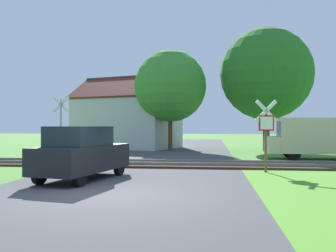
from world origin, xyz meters
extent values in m
plane|color=#4C8433|center=(0.00, 0.00, 0.00)|extent=(160.00, 160.00, 0.00)
cube|color=#424244|center=(0.00, 2.00, 0.00)|extent=(7.62, 80.00, 0.01)
cube|color=#422D1E|center=(0.00, 7.44, 0.05)|extent=(60.00, 2.60, 0.10)
cube|color=slate|center=(0.00, 8.15, 0.16)|extent=(60.00, 0.08, 0.12)
cube|color=slate|center=(0.00, 6.72, 0.16)|extent=(60.00, 0.08, 0.12)
cylinder|color=brown|center=(4.68, 5.43, 1.26)|extent=(0.10, 0.10, 2.53)
cube|color=red|center=(4.70, 5.37, 1.91)|extent=(0.59, 0.15, 0.60)
cube|color=white|center=(4.70, 5.34, 1.91)|extent=(0.48, 0.11, 0.49)
cube|color=white|center=(4.70, 5.37, 2.38)|extent=(0.87, 0.20, 0.88)
cube|color=white|center=(4.70, 5.37, 2.38)|extent=(0.87, 0.20, 0.88)
cylinder|color=#9E9EA5|center=(-5.20, 9.19, 1.59)|extent=(0.09, 0.09, 3.18)
cube|color=white|center=(-5.21, 9.25, 2.93)|extent=(0.88, 0.12, 0.88)
cube|color=white|center=(-5.21, 9.25, 2.93)|extent=(0.88, 0.12, 0.88)
cube|color=#B7B7BC|center=(-4.38, 20.99, 2.06)|extent=(8.92, 7.50, 4.12)
cube|color=#562823|center=(-4.78, 19.67, 4.97)|extent=(8.59, 5.31, 2.02)
cube|color=#562823|center=(-3.98, 22.31, 4.97)|extent=(8.59, 5.31, 2.02)
cube|color=brown|center=(-2.36, 20.38, 4.95)|extent=(0.62, 0.62, 1.10)
cylinder|color=#513823|center=(6.46, 18.01, 1.54)|extent=(0.48, 0.48, 3.08)
sphere|color=#286B23|center=(6.46, 18.01, 5.54)|extent=(6.56, 6.56, 6.56)
cylinder|color=#513823|center=(-0.48, 18.02, 1.39)|extent=(0.31, 0.31, 2.77)
sphere|color=#3D8433|center=(-0.48, 18.02, 4.76)|extent=(5.31, 5.31, 5.31)
cube|color=beige|center=(8.33, 11.60, 1.29)|extent=(4.25, 2.00, 1.90)
cube|color=beige|center=(5.88, 11.66, 0.79)|extent=(0.74, 1.82, 0.90)
cube|color=#19232D|center=(6.25, 11.65, 1.62)|extent=(0.08, 1.62, 0.85)
cube|color=navy|center=(8.36, 12.55, 0.96)|extent=(3.78, 0.10, 0.16)
cylinder|color=black|center=(6.93, 12.41, 0.34)|extent=(0.68, 0.20, 0.68)
cylinder|color=black|center=(6.89, 10.85, 0.34)|extent=(0.68, 0.20, 0.68)
cube|color=black|center=(-1.69, 2.66, 0.72)|extent=(2.36, 4.24, 0.84)
cube|color=#19232D|center=(-1.72, 2.47, 1.46)|extent=(1.78, 2.42, 0.64)
cylinder|color=black|center=(-0.75, 3.87, 0.30)|extent=(0.29, 0.62, 0.60)
cylinder|color=black|center=(-2.12, 4.13, 0.30)|extent=(0.29, 0.62, 0.60)
cylinder|color=black|center=(-1.25, 1.20, 0.30)|extent=(0.29, 0.62, 0.60)
cylinder|color=black|center=(-2.63, 1.46, 0.30)|extent=(0.29, 0.62, 0.60)
camera|label=1|loc=(2.63, -9.42, 1.78)|focal=40.00mm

